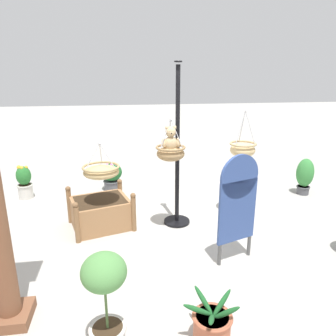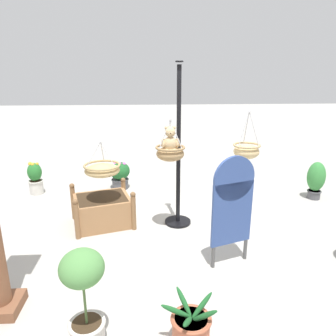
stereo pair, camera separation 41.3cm
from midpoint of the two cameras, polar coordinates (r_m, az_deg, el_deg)
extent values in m
plane|color=#ADAAA3|center=(5.44, -2.49, -10.41)|extent=(40.00, 40.00, 0.00)
cylinder|color=black|center=(5.12, -0.62, 3.36)|extent=(0.07, 0.07, 2.59)
cylinder|color=black|center=(5.56, -0.57, -9.51)|extent=(0.44, 0.44, 0.04)
torus|color=black|center=(4.98, -0.67, 18.45)|extent=(0.12, 0.12, 0.02)
ellipsoid|color=#A37F51|center=(4.86, -1.96, 2.52)|extent=(0.43, 0.43, 0.22)
torus|color=olive|center=(4.84, -1.97, 3.65)|extent=(0.45, 0.45, 0.04)
ellipsoid|color=silver|center=(4.86, -1.97, 2.75)|extent=(0.37, 0.37, 0.18)
cylinder|color=#B7B7BC|center=(4.74, -2.96, 6.01)|extent=(0.18, 0.11, 0.44)
cylinder|color=#B7B7BC|center=(4.76, -0.91, 6.07)|extent=(0.18, 0.11, 0.44)
cylinder|color=#B7B7BC|center=(4.89, -2.13, 6.36)|extent=(0.01, 0.21, 0.44)
torus|color=#B7B7BC|center=(4.76, -2.03, 8.70)|extent=(0.06, 0.06, 0.01)
ellipsoid|color=tan|center=(4.82, -1.97, 4.23)|extent=(0.21, 0.17, 0.24)
sphere|color=tan|center=(4.78, -1.99, 6.44)|extent=(0.20, 0.20, 0.16)
ellipsoid|color=#D9B683|center=(4.73, -1.91, 6.18)|extent=(0.08, 0.07, 0.05)
sphere|color=black|center=(4.70, -1.88, 6.15)|extent=(0.02, 0.02, 0.02)
sphere|color=tan|center=(4.78, -1.33, 7.21)|extent=(0.06, 0.06, 0.06)
sphere|color=tan|center=(4.76, -2.67, 7.17)|extent=(0.06, 0.06, 0.06)
ellipsoid|color=tan|center=(4.80, -0.65, 4.56)|extent=(0.07, 0.12, 0.15)
ellipsoid|color=tan|center=(4.78, -3.23, 4.47)|extent=(0.07, 0.12, 0.15)
ellipsoid|color=tan|center=(4.76, -1.16, 2.98)|extent=(0.07, 0.14, 0.07)
ellipsoid|color=tan|center=(4.75, -2.51, 2.93)|extent=(0.07, 0.14, 0.07)
ellipsoid|color=tan|center=(5.53, 11.08, 3.14)|extent=(0.42, 0.42, 0.24)
torus|color=tan|center=(5.50, 11.14, 4.23)|extent=(0.45, 0.45, 0.04)
ellipsoid|color=silver|center=(5.52, 11.09, 3.34)|extent=(0.37, 0.37, 0.19)
cylinder|color=#B7B7BC|center=(5.38, 10.63, 6.99)|extent=(0.18, 0.11, 0.56)
cylinder|color=#B7B7BC|center=(5.43, 12.32, 6.99)|extent=(0.18, 0.11, 0.56)
cylinder|color=#B7B7BC|center=(5.54, 10.98, 7.26)|extent=(0.01, 0.21, 0.56)
torus|color=#B7B7BC|center=(5.41, 11.48, 9.98)|extent=(0.06, 0.06, 0.01)
ellipsoid|color=tan|center=(5.11, -14.09, -0.74)|extent=(0.55, 0.55, 0.18)
torus|color=tan|center=(5.09, -14.15, 0.16)|extent=(0.58, 0.58, 0.04)
cylinder|color=#B7B7BC|center=(4.99, -15.63, 1.95)|extent=(0.24, 0.14, 0.38)
cylinder|color=#B7B7BC|center=(4.97, -13.11, 2.07)|extent=(0.24, 0.14, 0.38)
cylinder|color=#B7B7BC|center=(5.16, -14.18, 2.55)|extent=(0.01, 0.26, 0.38)
torus|color=#B7B7BC|center=(4.99, -14.46, 4.27)|extent=(0.06, 0.06, 0.01)
cube|color=brown|center=(4.09, -29.01, -22.09)|extent=(0.41, 0.41, 0.12)
cube|color=#9E7047|center=(5.50, -14.00, -7.84)|extent=(1.06, 0.96, 0.48)
cube|color=#382819|center=(5.41, -14.15, -5.82)|extent=(0.93, 0.84, 0.06)
cylinder|color=brown|center=(5.24, -8.42, -8.19)|extent=(0.08, 0.08, 0.58)
cylinder|color=brown|center=(5.09, -18.18, -9.66)|extent=(0.08, 0.08, 0.58)
cylinder|color=brown|center=(5.89, -10.49, -5.35)|extent=(0.08, 0.08, 0.58)
cylinder|color=brown|center=(5.77, -19.11, -6.55)|extent=(0.08, 0.08, 0.58)
sphere|color=brown|center=(5.11, -8.57, -4.92)|extent=(0.09, 0.09, 0.09)
sphere|color=brown|center=(4.96, -18.52, -6.32)|extent=(0.09, 0.09, 0.09)
sphere|color=brown|center=(5.78, -10.66, -2.40)|extent=(0.09, 0.09, 0.09)
sphere|color=brown|center=(5.65, -19.42, -3.56)|extent=(0.09, 0.09, 0.09)
cylinder|color=beige|center=(7.22, -25.54, -3.81)|extent=(0.28, 0.28, 0.29)
torus|color=#BCB7AE|center=(7.18, -25.68, -2.80)|extent=(0.31, 0.31, 0.03)
cylinder|color=#382819|center=(7.18, -25.67, -2.84)|extent=(0.24, 0.24, 0.03)
ellipsoid|color=#28702D|center=(7.12, -25.88, -1.26)|extent=(0.29, 0.29, 0.39)
sphere|color=gold|center=(7.07, -26.59, 0.09)|extent=(0.08, 0.08, 0.08)
sphere|color=gold|center=(7.03, -26.18, 0.01)|extent=(0.07, 0.07, 0.07)
sphere|color=gold|center=(7.05, -25.50, 0.10)|extent=(0.06, 0.06, 0.06)
cylinder|color=#4C4C51|center=(7.25, 21.41, -3.71)|extent=(0.24, 0.24, 0.17)
torus|color=#444449|center=(7.23, 21.47, -3.16)|extent=(0.28, 0.28, 0.03)
cylinder|color=#382819|center=(7.23, 21.47, -3.20)|extent=(0.22, 0.22, 0.03)
ellipsoid|color=#38843D|center=(7.13, 21.74, -0.81)|extent=(0.35, 0.35, 0.60)
cylinder|color=#BC6042|center=(3.41, 3.98, -26.74)|extent=(0.35, 0.35, 0.29)
torus|color=#A9573B|center=(3.31, 4.03, -25.03)|extent=(0.39, 0.39, 0.03)
cylinder|color=#382819|center=(3.32, 4.03, -25.09)|extent=(0.31, 0.31, 0.03)
ellipsoid|color=#1E5B28|center=(3.23, 1.39, -24.07)|extent=(0.31, 0.06, 0.19)
ellipsoid|color=#1E5B28|center=(3.15, 3.65, -25.46)|extent=(0.15, 0.30, 0.20)
ellipsoid|color=#1E5B28|center=(3.24, 6.34, -24.40)|extent=(0.27, 0.17, 0.24)
ellipsoid|color=#1E5B28|center=(3.33, 5.74, -22.94)|extent=(0.27, 0.20, 0.23)
ellipsoid|color=#1E5B28|center=(3.34, 2.53, -22.52)|extent=(0.17, 0.30, 0.19)
cylinder|color=#4C4C51|center=(7.12, -11.52, -3.04)|extent=(0.35, 0.35, 0.21)
torus|color=#444449|center=(7.08, -11.56, -2.30)|extent=(0.38, 0.38, 0.03)
cylinder|color=#382819|center=(7.09, -11.56, -2.34)|extent=(0.31, 0.31, 0.03)
ellipsoid|color=#1E5B28|center=(7.02, -11.66, -0.75)|extent=(0.44, 0.44, 0.38)
sphere|color=#D166B7|center=(6.98, -12.46, 0.42)|extent=(0.08, 0.08, 0.08)
sphere|color=#D166B7|center=(6.93, -11.70, 0.51)|extent=(0.08, 0.08, 0.08)
sphere|color=#D166B7|center=(6.94, -10.89, 0.50)|extent=(0.08, 0.08, 0.08)
torus|color=#BCB7AE|center=(3.37, -14.57, -25.99)|extent=(0.35, 0.35, 0.03)
cylinder|color=#382819|center=(3.37, -14.56, -26.05)|extent=(0.28, 0.28, 0.03)
cylinder|color=#4C6B38|center=(3.22, -14.89, -23.06)|extent=(0.02, 0.02, 0.43)
ellipsoid|color=#56934C|center=(3.00, -15.45, -17.53)|extent=(0.40, 0.40, 0.34)
cube|color=#334C8C|center=(4.30, 9.54, -7.63)|extent=(0.57, 0.23, 0.86)
cylinder|color=#334C8C|center=(4.12, 9.86, -1.58)|extent=(0.57, 0.23, 0.59)
cylinder|color=#4C4C4C|center=(4.71, 11.73, -13.37)|extent=(0.05, 0.05, 0.30)
cylinder|color=#4C4C4C|center=(4.43, 6.44, -15.14)|extent=(0.05, 0.05, 0.30)
camera|label=1|loc=(0.21, -92.36, -0.72)|focal=34.22mm
camera|label=2|loc=(0.21, 87.64, 0.72)|focal=34.22mm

